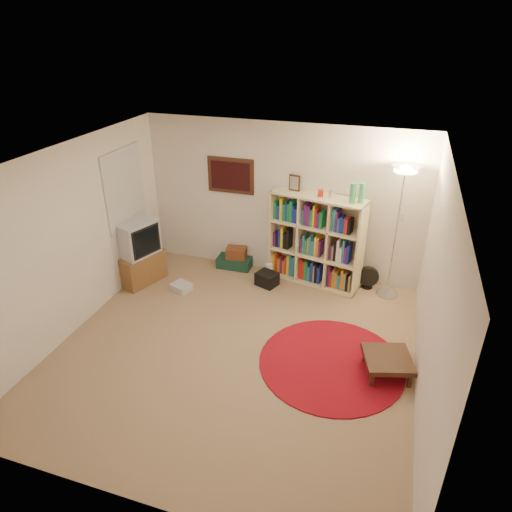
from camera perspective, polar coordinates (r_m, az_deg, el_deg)
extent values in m
cube|color=#9C7C5B|center=(6.09, -2.68, -11.69)|extent=(4.50, 4.50, 0.02)
cube|color=white|center=(4.90, -3.33, 11.77)|extent=(4.50, 4.50, 0.02)
cube|color=white|center=(7.35, 3.24, 6.86)|extent=(4.50, 0.02, 2.50)
cube|color=white|center=(3.77, -15.61, -17.17)|extent=(4.50, 0.02, 2.50)
cube|color=white|center=(6.46, -22.09, 1.79)|extent=(0.02, 4.50, 2.50)
cube|color=white|center=(5.14, 21.47, -4.87)|extent=(0.02, 4.50, 2.50)
cube|color=#371E13|center=(7.45, -3.18, 10.01)|extent=(0.78, 0.04, 0.58)
cube|color=#3D0C0E|center=(7.43, -3.23, 9.97)|extent=(0.66, 0.01, 0.46)
cube|color=white|center=(7.30, -16.15, 8.17)|extent=(0.03, 1.00, 1.20)
cube|color=beige|center=(7.15, 17.71, 4.52)|extent=(0.08, 0.01, 0.12)
cube|color=#FFE9AA|center=(7.59, 7.18, -2.95)|extent=(1.53, 0.72, 0.03)
cube|color=#FFE9AA|center=(6.97, 7.87, 7.34)|extent=(1.53, 0.72, 0.03)
cube|color=#FFE9AA|center=(7.52, 2.45, 3.18)|extent=(0.12, 0.42, 1.48)
cube|color=#FFE9AA|center=(7.04, 12.91, 0.68)|extent=(0.12, 0.42, 1.48)
cube|color=#FFE9AA|center=(7.42, 8.12, 2.55)|extent=(1.45, 0.33, 1.48)
cube|color=#FFE9AA|center=(7.34, 5.75, 2.40)|extent=(0.12, 0.40, 1.41)
cube|color=#FFE9AA|center=(7.17, 9.31, 1.55)|extent=(0.12, 0.40, 1.41)
cube|color=#FFE9AA|center=(7.36, 7.40, 0.25)|extent=(1.47, 0.69, 0.03)
cube|color=#FFE9AA|center=(7.15, 7.63, 3.76)|extent=(1.47, 0.69, 0.03)
cube|color=yellow|center=(7.71, 2.48, -0.66)|extent=(0.08, 0.17, 0.32)
cube|color=red|center=(7.68, 2.80, -0.55)|extent=(0.08, 0.17, 0.38)
cube|color=orange|center=(7.69, 3.09, -1.03)|extent=(0.08, 0.17, 0.26)
cube|color=#591B6E|center=(7.68, 3.39, -1.11)|extent=(0.07, 0.17, 0.26)
cube|color=orange|center=(7.66, 3.67, -1.25)|extent=(0.07, 0.17, 0.24)
cube|color=red|center=(7.63, 3.93, -1.06)|extent=(0.07, 0.17, 0.31)
cube|color=yellow|center=(7.60, 4.22, -0.96)|extent=(0.08, 0.17, 0.37)
cube|color=teal|center=(7.58, 4.53, -1.01)|extent=(0.08, 0.17, 0.38)
cube|color=teal|center=(7.57, 4.85, -1.21)|extent=(0.08, 0.17, 0.34)
cube|color=#591B6E|center=(7.52, 2.55, 2.26)|extent=(0.08, 0.17, 0.24)
cube|color=black|center=(7.49, 2.88, 2.27)|extent=(0.08, 0.17, 0.26)
cube|color=#1B2BA5|center=(7.47, 3.19, 2.35)|extent=(0.07, 0.17, 0.31)
cube|color=yellow|center=(7.44, 3.49, 2.44)|extent=(0.08, 0.17, 0.35)
cube|color=black|center=(7.44, 3.81, 2.08)|extent=(0.08, 0.17, 0.27)
cube|color=black|center=(7.40, 4.18, 2.32)|extent=(0.08, 0.18, 0.37)
cube|color=#1B8A40|center=(7.32, 2.63, 5.84)|extent=(0.08, 0.17, 0.29)
cube|color=#1B2BA5|center=(7.30, 3.01, 5.57)|extent=(0.09, 0.18, 0.24)
cube|color=yellow|center=(7.26, 3.39, 5.95)|extent=(0.08, 0.17, 0.37)
cube|color=#1B8A40|center=(7.26, 3.74, 5.55)|extent=(0.08, 0.18, 0.28)
cube|color=#1B2BA5|center=(7.23, 4.05, 5.69)|extent=(0.06, 0.17, 0.34)
cube|color=#1B8A40|center=(7.22, 4.28, 5.52)|extent=(0.06, 0.17, 0.30)
cube|color=#1B8A40|center=(7.19, 4.60, 5.66)|extent=(0.08, 0.18, 0.36)
cube|color=#1B2BA5|center=(7.19, 4.90, 5.35)|extent=(0.06, 0.17, 0.29)
cube|color=#1B2BA5|center=(7.18, 5.18, 5.12)|extent=(0.08, 0.17, 0.25)
cube|color=red|center=(7.52, 5.80, -1.40)|extent=(0.08, 0.17, 0.36)
cube|color=red|center=(7.51, 6.11, -1.59)|extent=(0.08, 0.17, 0.33)
cube|color=#1B8A40|center=(7.49, 6.46, -1.65)|extent=(0.08, 0.18, 0.34)
cube|color=teal|center=(7.50, 6.78, -2.02)|extent=(0.08, 0.17, 0.25)
cube|color=#1B2BA5|center=(7.46, 7.14, -1.82)|extent=(0.08, 0.17, 0.34)
cube|color=#978252|center=(7.46, 7.42, -2.03)|extent=(0.06, 0.17, 0.30)
cube|color=black|center=(7.44, 7.69, -1.97)|extent=(0.07, 0.17, 0.34)
cube|color=#1B2BA5|center=(7.43, 8.00, -2.24)|extent=(0.08, 0.17, 0.29)
cube|color=#591B6E|center=(7.33, 5.91, 1.50)|extent=(0.07, 0.17, 0.25)
cube|color=teal|center=(7.30, 6.18, 1.64)|extent=(0.07, 0.17, 0.31)
cube|color=#1B8A40|center=(7.31, 6.44, 1.32)|extent=(0.07, 0.17, 0.24)
cube|color=#978252|center=(7.28, 6.72, 1.40)|extent=(0.07, 0.17, 0.28)
cube|color=teal|center=(7.27, 6.97, 1.44)|extent=(0.06, 0.17, 0.31)
cube|color=teal|center=(7.26, 7.28, 1.16)|extent=(0.09, 0.18, 0.25)
cube|color=yellow|center=(7.23, 7.62, 1.37)|extent=(0.06, 0.17, 0.33)
cube|color=orange|center=(7.22, 7.88, 1.29)|extent=(0.07, 0.17, 0.33)
cube|color=#591B6E|center=(7.22, 8.13, 1.01)|extent=(0.06, 0.17, 0.27)
cube|color=teal|center=(7.13, 6.08, 4.95)|extent=(0.06, 0.17, 0.25)
cube|color=#591B6E|center=(7.10, 6.40, 5.24)|extent=(0.08, 0.17, 0.35)
cube|color=#591B6E|center=(7.09, 6.77, 5.10)|extent=(0.08, 0.18, 0.33)
cube|color=#1B8A40|center=(7.08, 7.12, 4.80)|extent=(0.08, 0.17, 0.28)
cube|color=yellow|center=(7.05, 7.43, 5.04)|extent=(0.06, 0.17, 0.36)
cube|color=red|center=(7.05, 7.68, 4.84)|extent=(0.07, 0.17, 0.32)
cube|color=#591B6E|center=(7.04, 7.96, 4.54)|extent=(0.07, 0.17, 0.25)
cube|color=#1B8A40|center=(7.03, 8.31, 4.53)|extent=(0.08, 0.17, 0.27)
cube|color=#591B6E|center=(7.37, 9.26, -2.32)|extent=(0.07, 0.17, 0.36)
cube|color=red|center=(7.37, 9.53, -2.67)|extent=(0.07, 0.17, 0.28)
cube|color=#978252|center=(7.35, 9.81, -2.60)|extent=(0.06, 0.17, 0.32)
cube|color=orange|center=(7.35, 10.10, -2.79)|extent=(0.08, 0.17, 0.29)
cube|color=teal|center=(7.35, 10.46, -3.01)|extent=(0.08, 0.17, 0.25)
cube|color=orange|center=(7.31, 10.84, -2.76)|extent=(0.07, 0.17, 0.35)
cube|color=#978252|center=(7.31, 11.14, -3.03)|extent=(0.08, 0.17, 0.30)
cube|color=black|center=(7.31, 11.44, -3.32)|extent=(0.07, 0.17, 0.23)
cube|color=#978252|center=(7.29, 11.75, -3.27)|extent=(0.07, 0.17, 0.27)
cube|color=#591B6E|center=(7.17, 9.48, 0.59)|extent=(0.07, 0.17, 0.24)
cube|color=#978252|center=(7.16, 9.73, 0.54)|extent=(0.06, 0.17, 0.25)
cube|color=black|center=(7.13, 10.03, 0.80)|extent=(0.07, 0.17, 0.34)
cube|color=white|center=(7.11, 10.36, 0.81)|extent=(0.07, 0.17, 0.36)
cube|color=white|center=(7.12, 10.67, 0.29)|extent=(0.08, 0.17, 0.24)
cube|color=teal|center=(7.08, 11.04, 0.71)|extent=(0.07, 0.17, 0.38)
cube|color=#591B6E|center=(7.10, 11.29, 0.26)|extent=(0.07, 0.17, 0.27)
cube|color=#1B2BA5|center=(7.08, 11.61, 0.33)|extent=(0.07, 0.17, 0.31)
cube|color=teal|center=(6.94, 9.90, 4.53)|extent=(0.09, 0.18, 0.37)
cube|color=#591B6E|center=(6.93, 10.23, 4.34)|extent=(0.07, 0.17, 0.34)
cube|color=teal|center=(6.95, 10.45, 3.90)|extent=(0.06, 0.17, 0.24)
cube|color=#1B2BA5|center=(6.93, 10.71, 3.92)|extent=(0.07, 0.17, 0.26)
cube|color=#1B2BA5|center=(6.92, 10.98, 3.82)|extent=(0.07, 0.17, 0.25)
cube|color=red|center=(6.91, 11.34, 3.76)|extent=(0.09, 0.18, 0.25)
cube|color=black|center=(6.90, 11.73, 3.66)|extent=(0.07, 0.17, 0.25)
cube|color=#371E13|center=(7.10, 4.85, 9.10)|extent=(0.18, 0.06, 0.25)
cube|color=#A59A8A|center=(7.09, 4.79, 9.06)|extent=(0.14, 0.04, 0.20)
cylinder|color=#B32410|center=(6.95, 8.07, 7.80)|extent=(0.10, 0.10, 0.09)
cylinder|color=silver|center=(6.89, 9.38, 7.62)|extent=(0.09, 0.09, 0.12)
cylinder|color=#4AC26E|center=(6.72, 12.00, 7.68)|extent=(0.10, 0.10, 0.30)
cylinder|color=#4AC26E|center=(6.75, 13.05, 7.68)|extent=(0.10, 0.10, 0.30)
cylinder|color=silver|center=(7.44, 15.99, -4.55)|extent=(0.40, 0.40, 0.03)
cylinder|color=silver|center=(6.99, 17.01, 2.27)|extent=(0.03, 0.03, 1.92)
cone|color=silver|center=(6.65, 18.19, 10.04)|extent=(0.48, 0.48, 0.15)
cylinder|color=#FFD88C|center=(6.65, 18.20, 10.08)|extent=(0.39, 0.39, 0.02)
cylinder|color=black|center=(7.56, 13.70, -3.71)|extent=(0.19, 0.19, 0.03)
cylinder|color=black|center=(7.52, 13.76, -3.17)|extent=(0.04, 0.04, 0.13)
cylinder|color=black|center=(7.45, 13.86, -2.48)|extent=(0.33, 0.10, 0.33)
cube|color=brown|center=(7.67, -14.36, -1.28)|extent=(0.72, 0.85, 0.50)
cube|color=silver|center=(7.44, -14.83, 2.30)|extent=(0.68, 0.74, 0.56)
cube|color=black|center=(7.25, -13.54, 1.79)|extent=(0.19, 0.50, 0.46)
cube|color=black|center=(7.24, -13.52, 1.78)|extent=(0.17, 0.44, 0.40)
cube|color=silver|center=(7.36, -9.29, -3.82)|extent=(0.37, 0.34, 0.10)
cube|color=#14392D|center=(7.93, -2.64, -0.67)|extent=(0.59, 0.39, 0.19)
cube|color=brown|center=(7.80, -2.47, 0.39)|extent=(0.36, 0.28, 0.19)
cube|color=black|center=(7.37, 1.39, -2.87)|extent=(0.39, 0.36, 0.22)
cylinder|color=white|center=(7.56, 1.64, -1.90)|extent=(0.14, 0.14, 0.25)
cylinder|color=maroon|center=(5.94, 9.39, -13.06)|extent=(1.81, 1.81, 0.02)
cube|color=#371E13|center=(5.81, 16.16, -12.29)|extent=(0.69, 0.69, 0.07)
cube|color=#371E13|center=(5.68, 14.29, -14.74)|extent=(0.05, 0.05, 0.20)
cube|color=#371E13|center=(5.79, 18.68, -14.49)|extent=(0.05, 0.05, 0.20)
cube|color=#371E13|center=(6.00, 13.44, -11.93)|extent=(0.05, 0.05, 0.20)
cube|color=#371E13|center=(6.11, 17.57, -11.76)|extent=(0.05, 0.05, 0.20)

